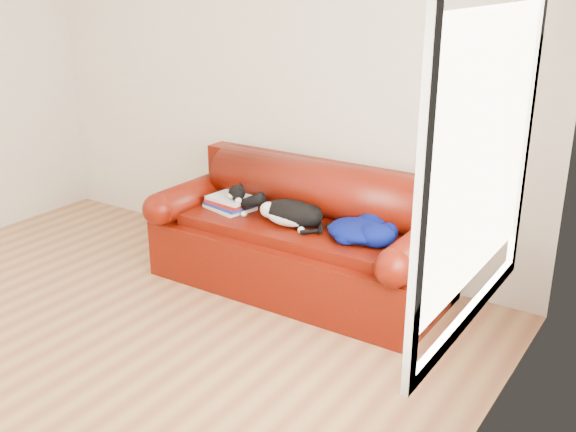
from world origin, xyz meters
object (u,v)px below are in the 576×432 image
at_px(book_stack, 231,203).
at_px(blanket, 361,230).
at_px(sofa_base, 299,256).
at_px(cat, 290,214).

bearing_deg(book_stack, blanket, -0.15).
distance_m(sofa_base, book_stack, 0.65).
height_order(cat, blanket, cat).
bearing_deg(blanket, sofa_base, 174.34).
relative_size(book_stack, cat, 0.62).
distance_m(cat, blanket, 0.53).
xyz_separation_m(sofa_base, blanket, (0.51, -0.05, 0.33)).
distance_m(sofa_base, cat, 0.36).
distance_m(book_stack, blanket, 1.09).
height_order(sofa_base, cat, cat).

